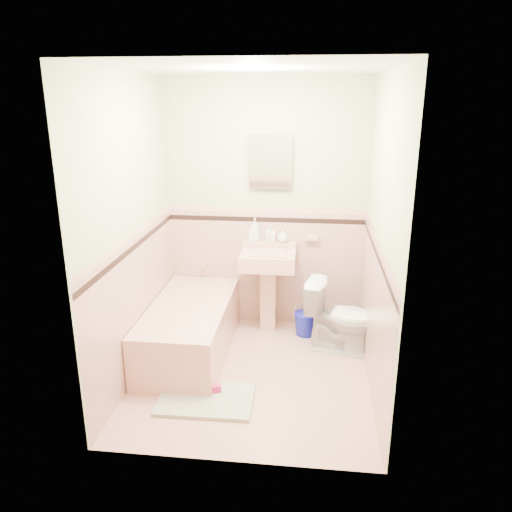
# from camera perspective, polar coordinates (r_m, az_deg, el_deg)

# --- Properties ---
(floor) EXTENTS (2.20, 2.20, 0.00)m
(floor) POSITION_cam_1_polar(r_m,az_deg,el_deg) (4.46, -0.38, -13.33)
(floor) COLOR tan
(floor) RESTS_ON ground
(ceiling) EXTENTS (2.20, 2.20, 0.00)m
(ceiling) POSITION_cam_1_polar(r_m,az_deg,el_deg) (3.82, -0.46, 20.72)
(ceiling) COLOR white
(ceiling) RESTS_ON ground
(wall_back) EXTENTS (2.50, 0.00, 2.50)m
(wall_back) POSITION_cam_1_polar(r_m,az_deg,el_deg) (5.02, 1.12, 5.66)
(wall_back) COLOR #F2E1C5
(wall_back) RESTS_ON ground
(wall_front) EXTENTS (2.50, 0.00, 2.50)m
(wall_front) POSITION_cam_1_polar(r_m,az_deg,el_deg) (2.93, -3.03, -3.36)
(wall_front) COLOR #F2E1C5
(wall_front) RESTS_ON ground
(wall_left) EXTENTS (0.00, 2.50, 2.50)m
(wall_left) POSITION_cam_1_polar(r_m,az_deg,el_deg) (4.20, -14.11, 2.69)
(wall_left) COLOR #F2E1C5
(wall_left) RESTS_ON ground
(wall_right) EXTENTS (0.00, 2.50, 2.50)m
(wall_right) POSITION_cam_1_polar(r_m,az_deg,el_deg) (3.97, 14.08, 1.84)
(wall_right) COLOR #F2E1C5
(wall_right) RESTS_ON ground
(wainscot_back) EXTENTS (2.00, 0.00, 2.00)m
(wainscot_back) POSITION_cam_1_polar(r_m,az_deg,el_deg) (5.19, 1.06, -1.40)
(wainscot_back) COLOR #D4A08E
(wainscot_back) RESTS_ON ground
(wainscot_front) EXTENTS (2.00, 0.00, 2.00)m
(wainscot_front) POSITION_cam_1_polar(r_m,az_deg,el_deg) (3.23, -2.81, -14.11)
(wainscot_front) COLOR #D4A08E
(wainscot_front) RESTS_ON ground
(wainscot_left) EXTENTS (0.00, 2.20, 2.20)m
(wainscot_left) POSITION_cam_1_polar(r_m,az_deg,el_deg) (4.40, -13.33, -5.50)
(wainscot_left) COLOR #D4A08E
(wainscot_left) RESTS_ON ground
(wainscot_right) EXTENTS (0.00, 2.20, 2.20)m
(wainscot_right) POSITION_cam_1_polar(r_m,az_deg,el_deg) (4.19, 13.25, -6.74)
(wainscot_right) COLOR #D4A08E
(wainscot_right) RESTS_ON ground
(accent_back) EXTENTS (2.00, 0.00, 2.00)m
(accent_back) POSITION_cam_1_polar(r_m,az_deg,el_deg) (5.03, 1.09, 4.17)
(accent_back) COLOR black
(accent_back) RESTS_ON ground
(accent_front) EXTENTS (2.00, 0.00, 2.00)m
(accent_front) POSITION_cam_1_polar(r_m,az_deg,el_deg) (2.99, -2.94, -5.56)
(accent_front) COLOR black
(accent_front) RESTS_ON ground
(accent_left) EXTENTS (0.00, 2.20, 2.20)m
(accent_left) POSITION_cam_1_polar(r_m,az_deg,el_deg) (4.23, -13.75, 0.99)
(accent_left) COLOR black
(accent_left) RESTS_ON ground
(accent_right) EXTENTS (0.00, 2.20, 2.20)m
(accent_right) POSITION_cam_1_polar(r_m,az_deg,el_deg) (4.00, 13.68, 0.06)
(accent_right) COLOR black
(accent_right) RESTS_ON ground
(cap_back) EXTENTS (2.00, 0.00, 2.00)m
(cap_back) POSITION_cam_1_polar(r_m,az_deg,el_deg) (5.01, 1.09, 5.29)
(cap_back) COLOR #D19A8D
(cap_back) RESTS_ON ground
(cap_front) EXTENTS (2.00, 0.00, 2.00)m
(cap_front) POSITION_cam_1_polar(r_m,az_deg,el_deg) (2.95, -2.97, -3.77)
(cap_front) COLOR #D19A8D
(cap_front) RESTS_ON ground
(cap_left) EXTENTS (0.00, 2.20, 2.20)m
(cap_left) POSITION_cam_1_polar(r_m,az_deg,el_deg) (4.20, -13.85, 2.29)
(cap_left) COLOR #D19A8D
(cap_left) RESTS_ON ground
(cap_right) EXTENTS (0.00, 2.20, 2.20)m
(cap_right) POSITION_cam_1_polar(r_m,az_deg,el_deg) (3.97, 13.79, 1.43)
(cap_right) COLOR #D19A8D
(cap_right) RESTS_ON ground
(bathtub) EXTENTS (0.70, 1.50, 0.45)m
(bathtub) POSITION_cam_1_polar(r_m,az_deg,el_deg) (4.74, -7.55, -8.39)
(bathtub) COLOR tan
(bathtub) RESTS_ON floor
(tub_faucet) EXTENTS (0.04, 0.12, 0.04)m
(tub_faucet) POSITION_cam_1_polar(r_m,az_deg,el_deg) (5.24, -5.86, -0.96)
(tub_faucet) COLOR silver
(tub_faucet) RESTS_ON wall_back
(sink) EXTENTS (0.54, 0.48, 0.84)m
(sink) POSITION_cam_1_polar(r_m,az_deg,el_deg) (5.03, 1.36, -4.18)
(sink) COLOR tan
(sink) RESTS_ON floor
(sink_faucet) EXTENTS (0.02, 0.02, 0.10)m
(sink_faucet) POSITION_cam_1_polar(r_m,az_deg,el_deg) (4.99, 1.56, 2.04)
(sink_faucet) COLOR silver
(sink_faucet) RESTS_ON sink
(medicine_cabinet) EXTENTS (0.35, 0.04, 0.44)m
(medicine_cabinet) POSITION_cam_1_polar(r_m,az_deg,el_deg) (4.91, 1.70, 10.71)
(medicine_cabinet) COLOR white
(medicine_cabinet) RESTS_ON wall_back
(soap_dish) EXTENTS (0.13, 0.07, 0.04)m
(soap_dish) POSITION_cam_1_polar(r_m,az_deg,el_deg) (5.03, 6.39, 2.07)
(soap_dish) COLOR tan
(soap_dish) RESTS_ON wall_back
(soap_bottle_left) EXTENTS (0.11, 0.11, 0.24)m
(soap_bottle_left) POSITION_cam_1_polar(r_m,az_deg,el_deg) (5.03, -0.12, 3.01)
(soap_bottle_left) COLOR #B2B2B2
(soap_bottle_left) RESTS_ON sink
(soap_bottle_mid) EXTENTS (0.10, 0.10, 0.17)m
(soap_bottle_mid) POSITION_cam_1_polar(r_m,az_deg,el_deg) (5.02, 1.65, 2.59)
(soap_bottle_mid) COLOR #B2B2B2
(soap_bottle_mid) RESTS_ON sink
(soap_bottle_right) EXTENTS (0.12, 0.12, 0.13)m
(soap_bottle_right) POSITION_cam_1_polar(r_m,az_deg,el_deg) (5.02, 3.09, 2.32)
(soap_bottle_right) COLOR #B2B2B2
(soap_bottle_right) RESTS_ON sink
(tube) EXTENTS (0.05, 0.05, 0.12)m
(tube) POSITION_cam_1_polar(r_m,az_deg,el_deg) (5.05, -0.64, 2.36)
(tube) COLOR white
(tube) RESTS_ON sink
(toilet) EXTENTS (0.73, 0.52, 0.68)m
(toilet) POSITION_cam_1_polar(r_m,az_deg,el_deg) (4.76, 9.80, -6.88)
(toilet) COLOR white
(toilet) RESTS_ON floor
(bucket) EXTENTS (0.28, 0.28, 0.23)m
(bucket) POSITION_cam_1_polar(r_m,az_deg,el_deg) (5.10, 5.68, -7.73)
(bucket) COLOR #111898
(bucket) RESTS_ON floor
(bath_mat) EXTENTS (0.75, 0.51, 0.03)m
(bath_mat) POSITION_cam_1_polar(r_m,az_deg,el_deg) (4.13, -5.73, -15.99)
(bath_mat) COLOR #9EA98D
(bath_mat) RESTS_ON floor
(shoe) EXTENTS (0.15, 0.10, 0.05)m
(shoe) POSITION_cam_1_polar(r_m,az_deg,el_deg) (4.18, -5.00, -14.85)
(shoe) COLOR #BF1E59
(shoe) RESTS_ON bath_mat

